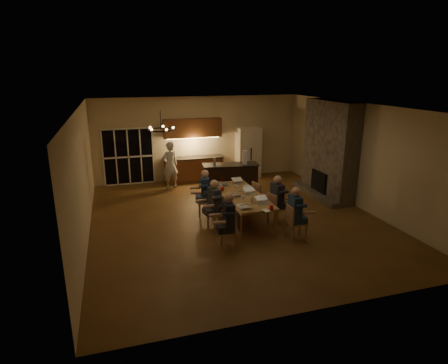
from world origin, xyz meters
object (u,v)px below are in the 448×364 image
chair_right_mid (277,208)px  laptop_b (263,199)px  laptop_c (234,192)px  can_cola (222,179)px  laptop_d (250,191)px  chair_left_near (231,230)px  person_left_mid (214,205)px  bar_blender (245,157)px  person_right_near (295,214)px  chair_right_far (261,196)px  laptop_a (245,203)px  bar_island (230,179)px  person_left_far (205,193)px  person_left_near (229,221)px  chair_right_near (297,222)px  redcup_near (271,208)px  mug_mid (236,186)px  plate_left (242,206)px  mug_back (221,186)px  chair_left_mid (217,213)px  can_silver (252,200)px  bar_bottle (214,161)px  person_right_mid (277,200)px  refrigerator (248,153)px  plate_far (247,186)px  plate_near (262,200)px  standing_person (170,165)px  chair_left_far (205,201)px  dining_table (241,207)px  laptop_f (238,181)px  redcup_mid (222,189)px  mug_front (243,197)px

chair_right_mid → laptop_b: laptop_b is taller
laptop_c → can_cola: laptop_c is taller
laptop_d → chair_left_near: bearing=-130.4°
person_left_mid → bar_blender: bearing=135.4°
person_right_near → can_cola: person_right_near is taller
chair_right_far → laptop_a: bearing=132.0°
chair_left_near → bar_island: bearing=164.8°
chair_right_mid → laptop_b: 0.78m
chair_right_far → person_left_far: person_left_far is taller
laptop_b → chair_right_far: bearing=64.7°
chair_right_far → person_left_near: person_left_near is taller
chair_left_near → chair_right_mid: same height
chair_right_far → person_left_mid: bearing=106.9°
person_right_near → laptop_b: (-0.54, 0.77, 0.17)m
laptop_a → chair_right_near: bearing=148.6°
redcup_near → chair_right_mid: bearing=56.1°
chair_right_mid → mug_mid: chair_right_mid is taller
plate_left → chair_right_mid: bearing=16.1°
mug_back → redcup_near: redcup_near is taller
laptop_d → chair_left_mid: bearing=-165.7°
laptop_d → can_silver: bearing=-113.0°
bar_island → bar_bottle: size_ratio=7.86×
person_right_mid → plate_left: person_right_mid is taller
refrigerator → plate_far: size_ratio=8.00×
laptop_a → plate_near: bearing=-152.9°
person_left_mid → standing_person: standing_person is taller
bar_island → laptop_a: 3.35m
chair_right_mid → bar_bottle: bearing=5.7°
laptop_b → chair_right_mid: bearing=24.9°
chair_right_near → redcup_near: 0.74m
person_left_mid → person_right_mid: same height
person_left_near → plate_left: bearing=146.4°
refrigerator → can_silver: size_ratio=16.67×
chair_left_mid → person_left_near: bearing=-18.8°
chair_left_far → laptop_c: size_ratio=2.78×
bar_island → plate_near: size_ratio=7.86×
chair_left_mid → can_cola: bearing=143.1°
chair_right_far → laptop_d: laptop_d is taller
dining_table → laptop_f: 1.14m
chair_left_near → chair_left_far: (-0.07, 2.22, 0.00)m
dining_table → laptop_c: size_ratio=8.68×
laptop_a → mug_back: size_ratio=3.20×
person_left_far → chair_right_far: bearing=97.7°
chair_left_far → person_left_near: 2.26m
refrigerator → standing_person: (-3.21, -0.64, -0.14)m
redcup_mid → chair_left_mid: bearing=-114.5°
mug_front → can_cola: size_ratio=0.83×
person_right_near → refrigerator: bearing=-5.2°
can_silver → bar_blender: bearing=73.9°
person_right_mid → laptop_a: bearing=108.8°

